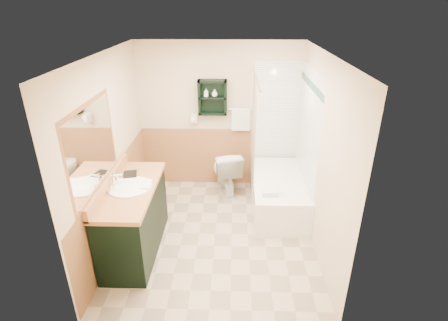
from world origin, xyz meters
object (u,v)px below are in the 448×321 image
wall_shelf (212,97)px  vanity (134,219)px  hair_dryer (194,118)px  soap_bottle_a (206,95)px  toilet (225,171)px  soap_bottle_b (215,94)px  bathtub (278,194)px  vanity_book (122,168)px

wall_shelf → vanity: size_ratio=0.39×
hair_dryer → soap_bottle_a: (0.20, -0.03, 0.40)m
soap_bottle_a → wall_shelf: bearing=3.0°
wall_shelf → hair_dryer: (-0.30, 0.02, -0.35)m
wall_shelf → vanity: (-0.89, -1.74, -1.10)m
hair_dryer → toilet: bearing=-26.2°
vanity → soap_bottle_b: (0.93, 1.73, 1.16)m
hair_dryer → soap_bottle_b: bearing=-5.1°
wall_shelf → hair_dryer: size_ratio=2.29×
wall_shelf → bathtub: 1.80m
bathtub → soap_bottle_b: bearing=143.6°
bathtub → toilet: 0.97m
vanity → toilet: 1.88m
hair_dryer → bathtub: hair_dryer is taller
vanity_book → bathtub: bearing=5.7°
bathtub → soap_bottle_a: bearing=147.0°
wall_shelf → vanity_book: size_ratio=2.44×
wall_shelf → soap_bottle_b: (0.03, -0.01, 0.06)m
bathtub → soap_bottle_a: soap_bottle_a is taller
toilet → soap_bottle_b: bearing=-65.8°
soap_bottle_a → soap_bottle_b: bearing=0.0°
wall_shelf → soap_bottle_b: bearing=-8.4°
vanity → bathtub: size_ratio=0.95×
bathtub → vanity_book: vanity_book is taller
toilet → wall_shelf: bearing=-61.4°
vanity → toilet: bearing=53.9°
bathtub → toilet: size_ratio=1.98×
toilet → soap_bottle_a: soap_bottle_a is taller
wall_shelf → soap_bottle_b: wall_shelf is taller
wall_shelf → vanity: bearing=-117.2°
vanity_book → soap_bottle_b: soap_bottle_b is taller
bathtub → soap_bottle_b: (-0.99, 0.73, 1.35)m
wall_shelf → hair_dryer: wall_shelf is taller
hair_dryer → wall_shelf: bearing=-4.8°
vanity → soap_bottle_a: 2.22m
toilet → vanity: bearing=39.6°
bathtub → vanity_book: 2.33m
wall_shelf → soap_bottle_a: bearing=-177.0°
vanity → soap_bottle_a: bearing=65.3°
wall_shelf → soap_bottle_a: size_ratio=4.22×
hair_dryer → vanity_book: (-0.76, -1.47, -0.18)m
soap_bottle_a → vanity: bearing=-114.7°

